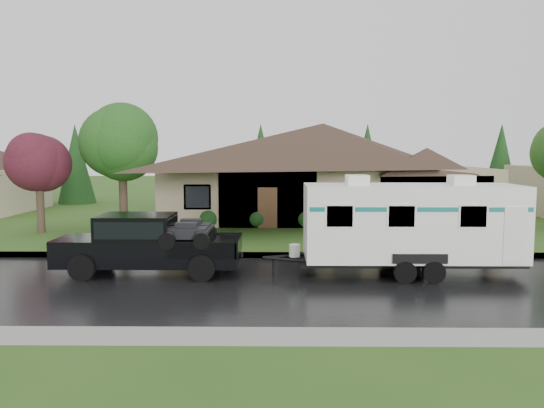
# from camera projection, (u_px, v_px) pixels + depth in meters

# --- Properties ---
(ground) EXTENTS (140.00, 140.00, 0.00)m
(ground) POSITION_uv_depth(u_px,v_px,m) (298.00, 270.00, 18.31)
(ground) COLOR #30571B
(ground) RESTS_ON ground
(road) EXTENTS (140.00, 8.00, 0.01)m
(road) POSITION_uv_depth(u_px,v_px,m) (301.00, 284.00, 16.31)
(road) COLOR black
(road) RESTS_ON ground
(curb) EXTENTS (140.00, 0.50, 0.15)m
(curb) POSITION_uv_depth(u_px,v_px,m) (296.00, 255.00, 20.54)
(curb) COLOR gray
(curb) RESTS_ON ground
(lawn) EXTENTS (140.00, 26.00, 0.15)m
(lawn) POSITION_uv_depth(u_px,v_px,m) (289.00, 215.00, 33.22)
(lawn) COLOR #30571B
(lawn) RESTS_ON ground
(house_main) EXTENTS (19.44, 10.80, 6.90)m
(house_main) POSITION_uv_depth(u_px,v_px,m) (328.00, 160.00, 31.69)
(house_main) COLOR gray
(house_main) RESTS_ON lawn
(tree_left_green) EXTENTS (3.77, 3.77, 6.24)m
(tree_left_green) POSITION_uv_depth(u_px,v_px,m) (122.00, 143.00, 26.39)
(tree_left_green) COLOR #382B1E
(tree_left_green) RESTS_ON lawn
(tree_red) EXTENTS (3.02, 3.02, 4.99)m
(tree_red) POSITION_uv_depth(u_px,v_px,m) (39.00, 161.00, 25.48)
(tree_red) COLOR #382B1E
(tree_red) RESTS_ON lawn
(shrub_row) EXTENTS (13.60, 1.00, 1.00)m
(shrub_row) POSITION_uv_depth(u_px,v_px,m) (330.00, 218.00, 27.47)
(shrub_row) COLOR #143814
(shrub_row) RESTS_ON lawn
(pickup_truck) EXTENTS (5.99, 2.28, 2.00)m
(pickup_truck) POSITION_uv_depth(u_px,v_px,m) (146.00, 242.00, 17.64)
(pickup_truck) COLOR black
(pickup_truck) RESTS_ON ground
(travel_trailer) EXTENTS (7.39, 2.60, 3.31)m
(travel_trailer) POSITION_uv_depth(u_px,v_px,m) (411.00, 222.00, 17.47)
(travel_trailer) COLOR white
(travel_trailer) RESTS_ON ground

